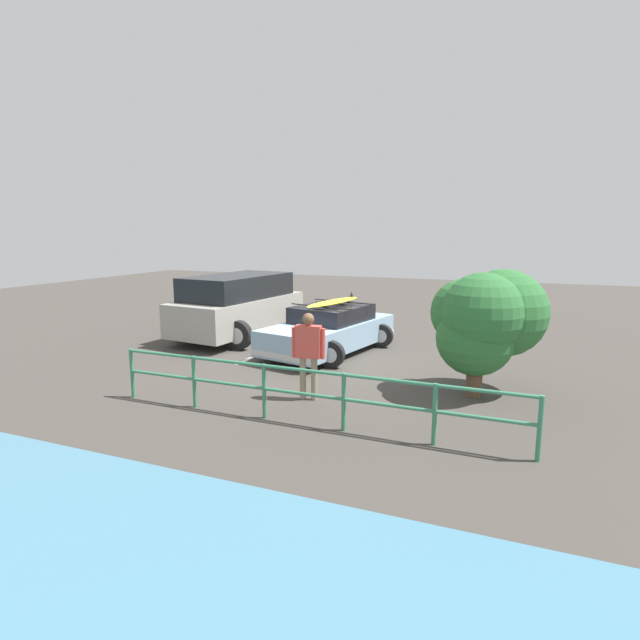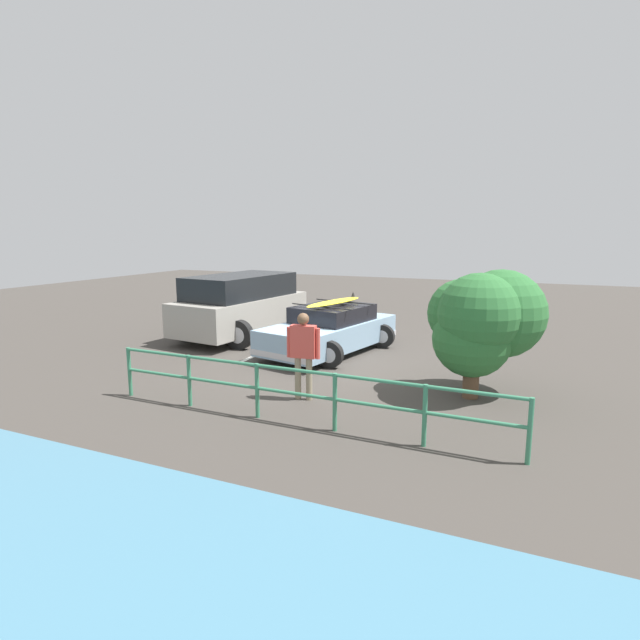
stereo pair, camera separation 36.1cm
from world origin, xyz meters
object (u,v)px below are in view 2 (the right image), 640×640
suv_car (241,305)px  bush_near_left (482,320)px  person_bystander (303,348)px  sedan_car (330,330)px

suv_car → bush_near_left: bearing=158.7°
person_bystander → bush_near_left: (-2.98, -1.59, 0.49)m
suv_car → sedan_car: bearing=167.3°
suv_car → person_bystander: size_ratio=2.81×
sedan_car → person_bystander: (-0.98, 3.66, 0.40)m
person_bystander → sedan_car: bearing=-75.0°
suv_car → bush_near_left: size_ratio=1.91×
bush_near_left → sedan_car: bearing=-27.6°
person_bystander → suv_car: bearing=-46.6°
sedan_car → bush_near_left: bush_near_left is taller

